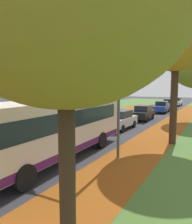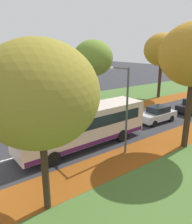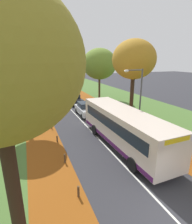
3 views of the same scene
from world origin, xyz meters
The scene contains 20 objects.
ground_plane centered at (0.00, 0.00, 0.00)m, with size 160.00×160.00×0.00m, color #2D2D33.
leaf_litter_left centered at (-4.60, 14.00, 0.01)m, with size 2.80×60.00×0.00m, color #8C4714.
grass_verge_right centered at (9.20, 20.00, 0.00)m, with size 12.00×90.00×0.01m, color #476B2D.
leaf_litter_right centered at (4.60, 14.00, 0.01)m, with size 2.80×60.00×0.00m, color #8C4714.
road_centre_line centered at (0.00, 20.00, 0.00)m, with size 0.12×80.00×0.01m, color silver.
tree_left_near centered at (-5.74, 13.13, 6.08)m, with size 4.36×4.36×8.08m.
tree_left_mid centered at (-6.16, 25.64, 6.89)m, with size 5.16×5.16×9.25m.
tree_right_near centered at (5.93, 13.18, 6.73)m, with size 4.85×4.85×8.96m.
tree_right_mid centered at (6.44, 24.23, 6.04)m, with size 5.77×5.77×8.65m.
bollard_third centered at (-3.58, 3.09, 0.32)m, with size 0.12×0.12×0.63m, color #4C3823.
bollard_fourth centered at (-3.57, 6.42, 0.32)m, with size 0.12×0.12×0.65m, color #4C3823.
bollard_fifth centered at (-3.52, 9.74, 0.28)m, with size 0.12×0.12×0.56m, color #4C3823.
bollard_sixth centered at (-3.54, 13.07, 0.37)m, with size 0.12×0.12×0.74m, color #4C3823.
streetlamp_right centered at (3.67, 8.84, 3.74)m, with size 1.89×0.28×6.00m.
bus centered at (1.29, 7.12, 1.70)m, with size 2.84×10.46×2.98m.
car_silver_lead centered at (1.07, 16.10, 0.81)m, with size 1.85×4.23×1.62m.
car_black_following centered at (1.28, 22.08, 0.81)m, with size 1.88×4.25×1.62m.
car_blue_third_in_line centered at (1.52, 30.29, 0.81)m, with size 1.87×4.25×1.62m.
car_green_fourth_in_line centered at (1.32, 36.77, 0.81)m, with size 1.81×4.21×1.62m.
car_white_trailing centered at (1.50, 42.95, 0.81)m, with size 1.88×4.25×1.62m.
Camera 3 is at (-5.46, -4.04, 6.74)m, focal length 28.00 mm.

